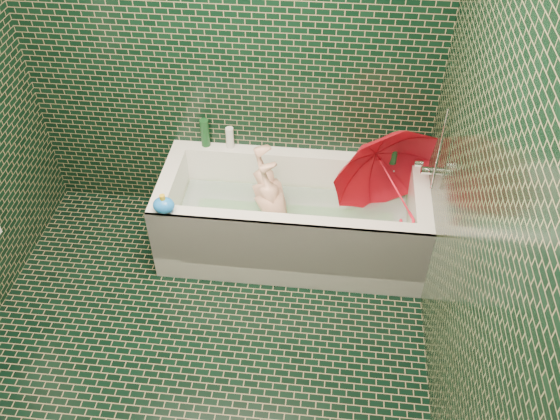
# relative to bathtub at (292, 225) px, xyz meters

# --- Properties ---
(floor) EXTENTS (2.80, 2.80, 0.00)m
(floor) POSITION_rel_bathtub_xyz_m (-0.45, -1.01, -0.21)
(floor) COLOR black
(floor) RESTS_ON ground
(wall_back) EXTENTS (2.80, 0.00, 2.80)m
(wall_back) POSITION_rel_bathtub_xyz_m (-0.45, 0.39, 1.04)
(wall_back) COLOR black
(wall_back) RESTS_ON floor
(wall_right) EXTENTS (0.00, 2.80, 2.80)m
(wall_right) POSITION_rel_bathtub_xyz_m (0.85, -1.01, 1.04)
(wall_right) COLOR black
(wall_right) RESTS_ON floor
(bathtub) EXTENTS (1.70, 0.75, 0.55)m
(bathtub) POSITION_rel_bathtub_xyz_m (0.00, 0.00, 0.00)
(bathtub) COLOR white
(bathtub) RESTS_ON floor
(bath_mat) EXTENTS (1.35, 0.47, 0.01)m
(bath_mat) POSITION_rel_bathtub_xyz_m (0.00, 0.02, -0.06)
(bath_mat) COLOR #39D42A
(bath_mat) RESTS_ON bathtub
(water) EXTENTS (1.48, 0.53, 0.00)m
(water) POSITION_rel_bathtub_xyz_m (0.00, 0.02, 0.09)
(water) COLOR silver
(water) RESTS_ON bathtub
(faucet) EXTENTS (0.18, 0.19, 0.55)m
(faucet) POSITION_rel_bathtub_xyz_m (0.81, 0.01, 0.56)
(faucet) COLOR silver
(faucet) RESTS_ON wall_right
(child) EXTENTS (1.03, 0.58, 0.38)m
(child) POSITION_rel_bathtub_xyz_m (-0.10, -0.01, 0.10)
(child) COLOR #EDB194
(child) RESTS_ON bathtub
(umbrella) EXTENTS (1.01, 1.03, 0.90)m
(umbrella) POSITION_rel_bathtub_xyz_m (0.62, 0.00, 0.39)
(umbrella) COLOR red
(umbrella) RESTS_ON bathtub
(soap_bottle_a) EXTENTS (0.11, 0.12, 0.25)m
(soap_bottle_a) POSITION_rel_bathtub_xyz_m (0.80, 0.31, 0.34)
(soap_bottle_a) COLOR white
(soap_bottle_a) RESTS_ON bathtub
(soap_bottle_b) EXTENTS (0.08, 0.08, 0.17)m
(soap_bottle_b) POSITION_rel_bathtub_xyz_m (0.80, 0.34, 0.34)
(soap_bottle_b) COLOR #54207A
(soap_bottle_b) RESTS_ON bathtub
(soap_bottle_c) EXTENTS (0.16, 0.16, 0.17)m
(soap_bottle_c) POSITION_rel_bathtub_xyz_m (0.65, 0.31, 0.34)
(soap_bottle_c) COLOR #12411C
(soap_bottle_c) RESTS_ON bathtub
(bottle_right_tall) EXTENTS (0.06, 0.06, 0.23)m
(bottle_right_tall) POSITION_rel_bathtub_xyz_m (0.62, 0.30, 0.46)
(bottle_right_tall) COLOR #12411C
(bottle_right_tall) RESTS_ON bathtub
(bottle_right_pump) EXTENTS (0.06, 0.06, 0.19)m
(bottle_right_pump) POSITION_rel_bathtub_xyz_m (0.68, 0.34, 0.43)
(bottle_right_pump) COLOR silver
(bottle_right_pump) RESTS_ON bathtub
(bottle_left_tall) EXTENTS (0.06, 0.06, 0.20)m
(bottle_left_tall) POSITION_rel_bathtub_xyz_m (-0.62, 0.36, 0.44)
(bottle_left_tall) COLOR #12411C
(bottle_left_tall) RESTS_ON bathtub
(bottle_left_short) EXTENTS (0.06, 0.06, 0.15)m
(bottle_left_short) POSITION_rel_bathtub_xyz_m (-0.46, 0.35, 0.41)
(bottle_left_short) COLOR white
(bottle_left_short) RESTS_ON bathtub
(rubber_duck) EXTENTS (0.11, 0.09, 0.09)m
(rubber_duck) POSITION_rel_bathtub_xyz_m (0.66, 0.34, 0.38)
(rubber_duck) COLOR yellow
(rubber_duck) RESTS_ON bathtub
(bath_toy) EXTENTS (0.14, 0.12, 0.13)m
(bath_toy) POSITION_rel_bathtub_xyz_m (-0.73, -0.32, 0.39)
(bath_toy) COLOR #1A78EE
(bath_toy) RESTS_ON bathtub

